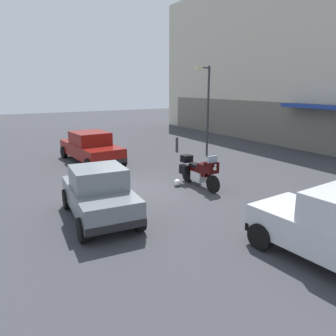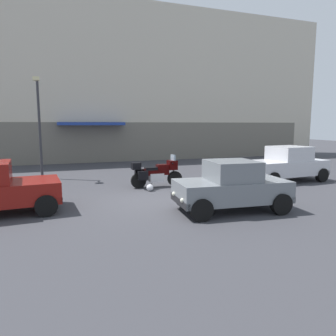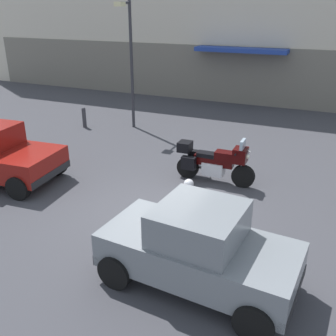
# 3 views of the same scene
# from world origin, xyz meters

# --- Properties ---
(ground_plane) EXTENTS (80.00, 80.00, 0.00)m
(ground_plane) POSITION_xyz_m (0.00, 0.00, 0.00)
(ground_plane) COLOR #38383D
(motorcycle) EXTENTS (2.26, 0.77, 1.36)m
(motorcycle) POSITION_xyz_m (0.80, 2.28, 0.62)
(motorcycle) COLOR black
(motorcycle) RESTS_ON ground
(helmet) EXTENTS (0.28, 0.28, 0.28)m
(helmet) POSITION_xyz_m (0.33, 1.58, 0.14)
(helmet) COLOR silver
(helmet) RESTS_ON ground
(car_compact_side) EXTENTS (3.56, 1.93, 1.56)m
(car_compact_side) POSITION_xyz_m (1.88, -2.04, 0.77)
(car_compact_side) COLOR slate
(car_compact_side) RESTS_ON ground
(streetlamp_curbside) EXTENTS (0.28, 0.94, 4.85)m
(streetlamp_curbside) POSITION_xyz_m (-3.87, 6.01, 2.94)
(streetlamp_curbside) COLOR #2D2D33
(streetlamp_curbside) RESTS_ON ground
(bollard_curbside) EXTENTS (0.16, 0.16, 0.84)m
(bollard_curbside) POSITION_xyz_m (-5.70, 5.27, 0.45)
(bollard_curbside) COLOR #333338
(bollard_curbside) RESTS_ON ground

